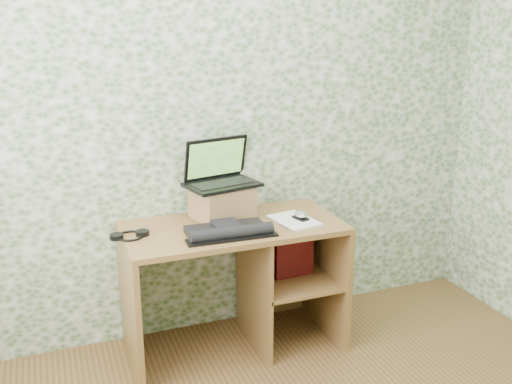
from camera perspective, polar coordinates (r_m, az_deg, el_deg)
name	(u,v)px	position (r m, az deg, el deg)	size (l,w,h in m)	color
wall_back	(214,117)	(3.29, -4.18, 7.48)	(3.50, 3.50, 0.00)	silver
desk	(245,266)	(3.29, -1.14, -7.39)	(1.20, 0.60, 0.75)	brown
riser	(222,202)	(3.24, -3.39, -0.98)	(0.31, 0.26, 0.18)	#996E44
laptop	(220,174)	(3.24, -3.66, 1.82)	(0.44, 0.35, 0.26)	black
keyboard	(228,231)	(3.00, -2.79, -3.87)	(0.48, 0.25, 0.07)	black
headphones	(130,235)	(3.04, -12.52, -4.26)	(0.21, 0.15, 0.03)	black
notepad	(294,221)	(3.19, 3.84, -2.87)	(0.20, 0.28, 0.01)	silver
mouse	(301,216)	(3.20, 4.48, -2.43)	(0.06, 0.10, 0.03)	#B7B7B9
pen	(302,215)	(3.26, 4.62, -2.28)	(0.01, 0.01, 0.14)	black
red_box	(293,252)	(3.35, 3.68, -6.04)	(0.24, 0.08, 0.29)	maroon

